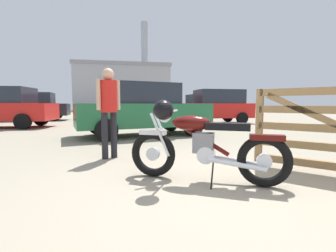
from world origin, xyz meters
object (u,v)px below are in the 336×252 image
object	(u,v)px
vintage_motorcycle	(201,144)
white_estate_far	(122,106)
dark_sedan_left	(216,106)
silver_sedan_mid	(26,105)
blue_hatchback_right	(201,106)
red_hatchback_near	(144,110)
bystander	(109,104)

from	to	relation	value
vintage_motorcycle	white_estate_far	world-z (taller)	white_estate_far
vintage_motorcycle	dark_sedan_left	size ratio (longest dim) A/B	0.47
silver_sedan_mid	blue_hatchback_right	xyz separation A→B (m)	(12.10, 1.74, -0.02)
white_estate_far	vintage_motorcycle	bearing A→B (deg)	88.73
silver_sedan_mid	dark_sedan_left	world-z (taller)	dark_sedan_left
silver_sedan_mid	vintage_motorcycle	bearing A→B (deg)	-67.03
white_estate_far	blue_hatchback_right	xyz separation A→B (m)	(6.15, -1.41, 0.00)
vintage_motorcycle	white_estate_far	xyz separation A→B (m)	(-0.36, 16.68, 0.43)
red_hatchback_near	vintage_motorcycle	bearing A→B (deg)	-99.75
red_hatchback_near	blue_hatchback_right	bearing A→B (deg)	49.30
vintage_motorcycle	bystander	size ratio (longest dim) A/B	1.11
bystander	red_hatchback_near	xyz separation A→B (m)	(1.05, 3.20, -0.18)
vintage_motorcycle	white_estate_far	size ratio (longest dim) A/B	0.47
dark_sedan_left	bystander	bearing A→B (deg)	54.43
vintage_motorcycle	silver_sedan_mid	world-z (taller)	silver_sedan_mid
vintage_motorcycle	bystander	world-z (taller)	bystander
silver_sedan_mid	bystander	bearing A→B (deg)	-68.59
silver_sedan_mid	dark_sedan_left	xyz separation A→B (m)	(10.61, -4.42, -0.02)
white_estate_far	blue_hatchback_right	distance (m)	6.31
red_hatchback_near	white_estate_far	xyz separation A→B (m)	(-0.24, 11.81, 0.08)
red_hatchback_near	white_estate_far	bearing A→B (deg)	80.06
bystander	silver_sedan_mid	world-z (taller)	silver_sedan_mid
red_hatchback_near	white_estate_far	distance (m)	11.82
red_hatchback_near	dark_sedan_left	distance (m)	6.13
dark_sedan_left	blue_hatchback_right	xyz separation A→B (m)	(1.49, 6.16, 0.00)
silver_sedan_mid	blue_hatchback_right	distance (m)	12.23
bystander	blue_hatchback_right	size ratio (longest dim) A/B	0.42
red_hatchback_near	silver_sedan_mid	bearing A→B (deg)	114.44
bystander	dark_sedan_left	bearing A→B (deg)	118.42
vintage_motorcycle	dark_sedan_left	world-z (taller)	dark_sedan_left
bystander	silver_sedan_mid	distance (m)	12.93
red_hatchback_near	bystander	bearing A→B (deg)	-119.31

